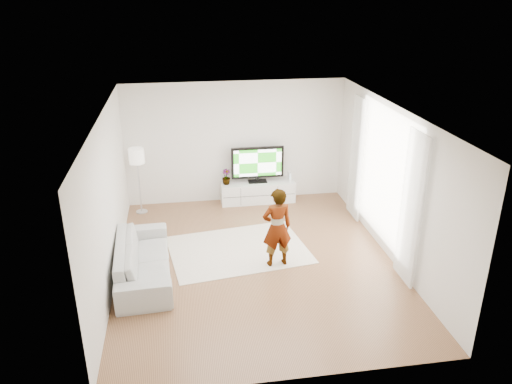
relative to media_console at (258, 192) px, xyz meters
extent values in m
plane|color=#946642|center=(-0.48, -2.76, -0.24)|extent=(6.00, 6.00, 0.00)
plane|color=white|center=(-0.48, -2.76, 2.56)|extent=(6.00, 6.00, 0.00)
cube|color=silver|center=(-2.98, -2.76, 1.16)|extent=(0.02, 6.00, 2.80)
cube|color=silver|center=(2.02, -2.76, 1.16)|extent=(0.02, 6.00, 2.80)
cube|color=silver|center=(-0.48, 0.24, 1.16)|extent=(5.00, 0.02, 2.80)
cube|color=silver|center=(-0.48, -5.76, 1.16)|extent=(5.00, 0.02, 2.80)
cube|color=white|center=(2.00, -2.46, 1.21)|extent=(0.01, 2.60, 2.50)
cube|color=white|center=(1.92, -3.76, 1.11)|extent=(0.04, 0.70, 2.60)
cube|color=white|center=(1.92, -1.16, 1.11)|extent=(0.04, 0.70, 2.60)
cube|color=silver|center=(0.00, 0.00, 0.00)|extent=(1.72, 0.48, 0.48)
cube|color=black|center=(0.00, -0.25, 0.00)|extent=(1.67, 0.00, 0.01)
cube|color=black|center=(-0.43, -0.25, 0.00)|extent=(0.01, 0.00, 0.43)
cube|color=black|center=(0.43, -0.25, 0.00)|extent=(0.01, 0.00, 0.43)
cube|color=black|center=(0.00, 0.03, 0.25)|extent=(0.43, 0.24, 0.02)
cube|color=black|center=(0.00, 0.03, 0.31)|extent=(0.09, 0.05, 0.09)
cube|color=black|center=(0.00, 0.03, 0.72)|extent=(1.21, 0.06, 0.74)
cube|color=#208916|center=(0.00, -0.01, 0.72)|extent=(1.10, 0.01, 0.63)
cube|color=white|center=(0.75, 0.00, 0.35)|extent=(0.06, 0.16, 0.21)
cube|color=#4CB2FF|center=(0.75, -0.08, 0.37)|extent=(0.01, 0.00, 0.11)
imported|color=#3F7238|center=(-0.73, 0.00, 0.42)|extent=(0.25, 0.25, 0.36)
cube|color=silver|center=(-0.74, -2.26, -0.24)|extent=(2.80, 2.19, 0.01)
imported|color=#334772|center=(-0.12, -2.91, 0.51)|extent=(0.58, 0.42, 1.48)
imported|color=#B6B6B1|center=(-2.48, -2.93, 0.09)|extent=(1.01, 2.32, 0.67)
cylinder|color=silver|center=(-2.68, -0.18, -0.23)|extent=(0.26, 0.26, 0.02)
cylinder|color=silver|center=(-2.68, -0.18, 0.35)|extent=(0.03, 0.03, 1.15)
cylinder|color=white|center=(-2.68, -0.18, 1.09)|extent=(0.33, 0.33, 0.32)
camera|label=1|loc=(-1.73, -10.67, 4.48)|focal=35.00mm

